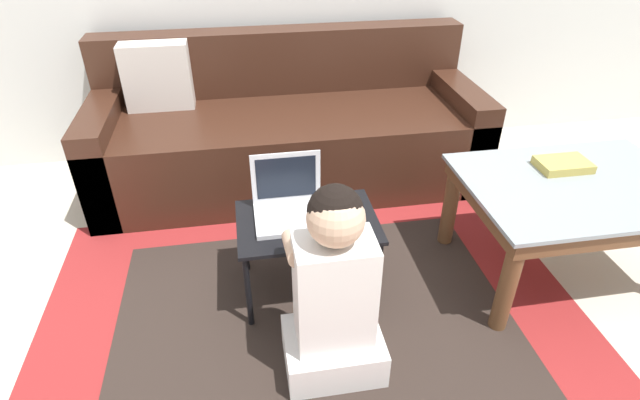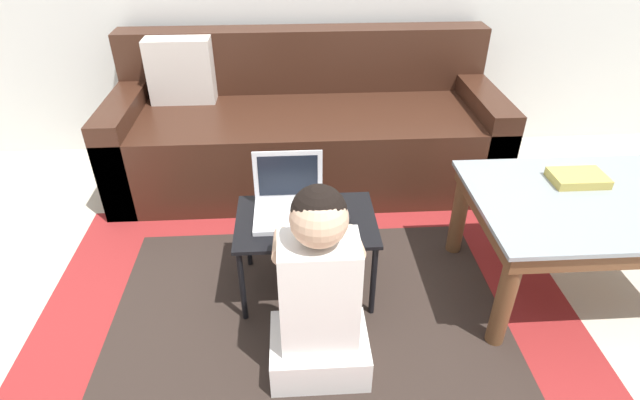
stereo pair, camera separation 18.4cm
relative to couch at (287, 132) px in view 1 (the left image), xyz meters
name	(u,v)px [view 1 (the left image)]	position (x,y,z in m)	size (l,w,h in m)	color
ground_plane	(346,324)	(0.09, -1.25, -0.29)	(16.00, 16.00, 0.00)	beige
area_rug	(316,323)	(-0.03, -1.23, -0.28)	(2.25, 1.72, 0.01)	maroon
couch	(287,132)	(0.00, 0.00, 0.00)	(2.15, 0.82, 0.81)	#381E14
coffee_table	(575,198)	(1.11, -1.08, 0.11)	(0.94, 0.68, 0.47)	gray
laptop_desk	(308,229)	(-0.03, -1.01, 0.04)	(0.57, 0.39, 0.37)	black
laptop	(289,208)	(-0.09, -0.97, 0.13)	(0.29, 0.24, 0.25)	silver
computer_mouse	(343,216)	(0.12, -1.04, 0.11)	(0.07, 0.10, 0.04)	black
person_seated	(334,294)	(0.00, -1.43, 0.07)	(0.35, 0.37, 0.78)	silver
book_on_table	(563,165)	(1.11, -0.95, 0.20)	(0.22, 0.14, 0.04)	tan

